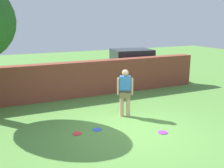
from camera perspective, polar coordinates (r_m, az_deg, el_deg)
ground_plane at (r=7.86m, az=4.49°, el=-10.23°), size 40.00×40.00×0.00m
brick_wall at (r=10.85m, az=-13.13°, el=0.45°), size 13.83×0.50×1.50m
person at (r=8.71m, az=2.89°, el=-1.49°), size 0.49×0.36×1.62m
car at (r=13.77m, az=4.32°, el=4.04°), size 4.37×2.31×1.72m
frisbee_blue at (r=7.92m, az=-3.29°, el=-9.94°), size 0.27×0.27×0.02m
frisbee_purple at (r=7.86m, az=11.03°, el=-10.37°), size 0.27×0.27×0.02m
frisbee_red at (r=7.71m, az=-7.63°, el=-10.72°), size 0.27×0.27×0.02m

